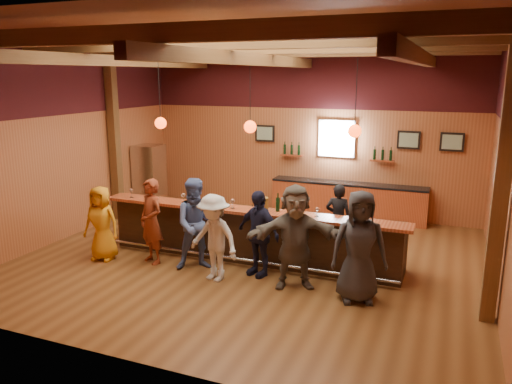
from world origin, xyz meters
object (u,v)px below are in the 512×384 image
back_bar_cabinet (348,201)px  customer_brown (295,237)px  customer_denim (197,224)px  customer_navy (258,233)px  bar_counter (254,233)px  ice_bucket (262,204)px  bottle_a (278,204)px  customer_orange (102,223)px  stainless_fridge (150,177)px  bartender (338,219)px  customer_dark (359,247)px  customer_redvest (151,221)px  customer_white (214,238)px

back_bar_cabinet → customer_brown: size_ratio=2.16×
customer_denim → customer_navy: customer_denim is taller
bar_counter → customer_navy: customer_navy is taller
customer_denim → bar_counter: bearing=18.8°
back_bar_cabinet → ice_bucket: ice_bucket is taller
customer_denim → bottle_a: customer_denim is taller
customer_orange → customer_brown: bearing=-5.8°
stainless_fridge → bottle_a: bearing=-29.8°
bartender → bottle_a: bartender is taller
customer_orange → bottle_a: bearing=8.0°
customer_dark → bottle_a: bearing=132.2°
customer_orange → customer_redvest: size_ratio=0.89×
customer_navy → customer_brown: size_ratio=0.88×
back_bar_cabinet → stainless_fridge: (-5.30, -1.12, 0.42)m
back_bar_cabinet → bottle_a: bottle_a is taller
stainless_fridge → customer_denim: 4.76m
customer_brown → bartender: (0.31, 2.00, -0.19)m
stainless_fridge → customer_white: size_ratio=1.12×
ice_bucket → stainless_fridge: bearing=147.9°
stainless_fridge → customer_navy: bearing=-35.7°
bartender → ice_bucket: bearing=45.5°
customer_denim → customer_redvest: bearing=151.7°
bar_counter → customer_dark: size_ratio=3.36×
customer_orange → ice_bucket: size_ratio=5.77×
customer_brown → ice_bucket: 1.21m
bar_counter → customer_navy: size_ratio=3.87×
back_bar_cabinet → bar_counter: bearing=-108.3°
customer_navy → bartender: bearing=78.0°
bar_counter → customer_redvest: 2.07m
customer_orange → ice_bucket: bearing=8.1°
bar_counter → customer_white: (-0.24, -1.33, 0.28)m
customer_dark → bartender: 2.30m
customer_redvest → bar_counter: bearing=54.2°
customer_white → customer_brown: 1.47m
customer_orange → bar_counter: bearing=15.5°
stainless_fridge → customer_orange: stainless_fridge is taller
customer_white → customer_navy: bearing=54.0°
customer_brown → back_bar_cabinet: bearing=66.9°
bar_counter → customer_orange: 3.08m
customer_redvest → bartender: (3.30, 1.93, -0.11)m
customer_denim → ice_bucket: bearing=-2.0°
bar_counter → stainless_fridge: 4.81m
customer_redvest → customer_brown: 2.99m
stainless_fridge → bottle_a: 5.44m
back_bar_cabinet → bartender: (0.34, -2.64, 0.27)m
customer_brown → bartender: size_ratio=1.25×
back_bar_cabinet → ice_bucket: size_ratio=15.19×
back_bar_cabinet → bottle_a: (-0.59, -3.82, 0.77)m
customer_navy → customer_redvest: bearing=-154.3°
customer_navy → bartender: (1.11, 1.73, -0.07)m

